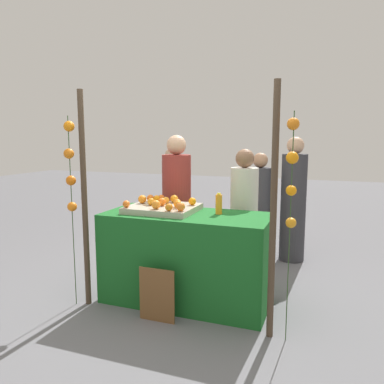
# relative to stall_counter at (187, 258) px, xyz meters

# --- Properties ---
(ground_plane) EXTENTS (24.00, 24.00, 0.00)m
(ground_plane) POSITION_rel_stall_counter_xyz_m (0.00, 0.00, -0.46)
(ground_plane) COLOR slate
(stall_counter) EXTENTS (1.67, 0.76, 0.92)m
(stall_counter) POSITION_rel_stall_counter_xyz_m (0.00, 0.00, 0.00)
(stall_counter) COLOR #196023
(stall_counter) RESTS_ON ground_plane
(orange_tray) EXTENTS (0.69, 0.59, 0.06)m
(orange_tray) POSITION_rel_stall_counter_xyz_m (-0.28, 0.03, 0.49)
(orange_tray) COLOR #B2AD99
(orange_tray) RESTS_ON stall_counter
(orange_0) EXTENTS (0.08, 0.08, 0.08)m
(orange_0) POSITION_rel_stall_counter_xyz_m (-0.41, 0.15, 0.56)
(orange_0) COLOR orange
(orange_0) RESTS_ON orange_tray
(orange_1) EXTENTS (0.07, 0.07, 0.07)m
(orange_1) POSITION_rel_stall_counter_xyz_m (-0.58, -0.20, 0.56)
(orange_1) COLOR orange
(orange_1) RESTS_ON orange_tray
(orange_2) EXTENTS (0.08, 0.08, 0.08)m
(orange_2) POSITION_rel_stall_counter_xyz_m (-0.11, 0.02, 0.56)
(orange_2) COLOR orange
(orange_2) RESTS_ON orange_tray
(orange_3) EXTENTS (0.08, 0.08, 0.08)m
(orange_3) POSITION_rel_stall_counter_xyz_m (-0.23, 0.23, 0.56)
(orange_3) COLOR orange
(orange_3) RESTS_ON orange_tray
(orange_4) EXTENTS (0.08, 0.08, 0.08)m
(orange_4) POSITION_rel_stall_counter_xyz_m (-0.08, -0.05, 0.56)
(orange_4) COLOR orange
(orange_4) RESTS_ON orange_tray
(orange_5) EXTENTS (0.08, 0.08, 0.08)m
(orange_5) POSITION_rel_stall_counter_xyz_m (-0.28, 0.01, 0.56)
(orange_5) COLOR orange
(orange_5) RESTS_ON orange_tray
(orange_6) EXTENTS (0.08, 0.08, 0.08)m
(orange_6) POSITION_rel_stall_counter_xyz_m (0.00, 0.16, 0.56)
(orange_6) COLOR orange
(orange_6) RESTS_ON orange_tray
(orange_7) EXTENTS (0.08, 0.08, 0.08)m
(orange_7) POSITION_rel_stall_counter_xyz_m (-0.51, 0.20, 0.56)
(orange_7) COLOR orange
(orange_7) RESTS_ON orange_tray
(orange_8) EXTENTS (0.08, 0.08, 0.08)m
(orange_8) POSITION_rel_stall_counter_xyz_m (-0.40, 0.00, 0.56)
(orange_8) COLOR orange
(orange_8) RESTS_ON orange_tray
(orange_9) EXTENTS (0.07, 0.07, 0.07)m
(orange_9) POSITION_rel_stall_counter_xyz_m (-0.10, -0.21, 0.56)
(orange_9) COLOR orange
(orange_9) RESTS_ON orange_tray
(orange_10) EXTENTS (0.07, 0.07, 0.07)m
(orange_10) POSITION_rel_stall_counter_xyz_m (-0.30, 0.15, 0.56)
(orange_10) COLOR orange
(orange_10) RESTS_ON orange_tray
(orange_11) EXTENTS (0.09, 0.09, 0.09)m
(orange_11) POSITION_rel_stall_counter_xyz_m (-0.26, -0.17, 0.56)
(orange_11) COLOR orange
(orange_11) RESTS_ON orange_tray
(orange_12) EXTENTS (0.08, 0.08, 0.08)m
(orange_12) POSITION_rel_stall_counter_xyz_m (-0.40, 0.26, 0.56)
(orange_12) COLOR orange
(orange_12) RESTS_ON orange_tray
(orange_13) EXTENTS (0.09, 0.09, 0.09)m
(orange_13) POSITION_rel_stall_counter_xyz_m (-0.54, 0.08, 0.56)
(orange_13) COLOR orange
(orange_13) RESTS_ON orange_tray
(orange_14) EXTENTS (0.09, 0.09, 0.09)m
(orange_14) POSITION_rel_stall_counter_xyz_m (0.01, -0.18, 0.56)
(orange_14) COLOR orange
(orange_14) RESTS_ON orange_tray
(juice_bottle) EXTENTS (0.07, 0.07, 0.21)m
(juice_bottle) POSITION_rel_stall_counter_xyz_m (0.31, 0.10, 0.56)
(juice_bottle) COLOR orange
(juice_bottle) RESTS_ON stall_counter
(chalkboard_sign) EXTENTS (0.35, 0.03, 0.52)m
(chalkboard_sign) POSITION_rel_stall_counter_xyz_m (-0.10, -0.51, -0.21)
(chalkboard_sign) COLOR brown
(chalkboard_sign) RESTS_ON ground_plane
(vendor_left) EXTENTS (0.34, 0.34, 1.71)m
(vendor_left) POSITION_rel_stall_counter_xyz_m (-0.37, 0.64, 0.33)
(vendor_left) COLOR maroon
(vendor_left) RESTS_ON ground_plane
(vendor_right) EXTENTS (0.31, 0.31, 1.55)m
(vendor_right) POSITION_rel_stall_counter_xyz_m (0.44, 0.66, 0.26)
(vendor_right) COLOR beige
(vendor_right) RESTS_ON ground_plane
(crowd_person_0) EXTENTS (0.30, 0.30, 1.48)m
(crowd_person_0) POSITION_rel_stall_counter_xyz_m (0.45, 1.54, 0.23)
(crowd_person_0) COLOR #333338
(crowd_person_0) RESTS_ON ground_plane
(crowd_person_1) EXTENTS (0.30, 0.30, 1.50)m
(crowd_person_1) POSITION_rel_stall_counter_xyz_m (-1.09, 2.13, 0.24)
(crowd_person_1) COLOR maroon
(crowd_person_1) RESTS_ON ground_plane
(crowd_person_2) EXTENTS (0.34, 0.34, 1.68)m
(crowd_person_2) POSITION_rel_stall_counter_xyz_m (0.88, 1.72, 0.33)
(crowd_person_2) COLOR #333338
(crowd_person_2) RESTS_ON ground_plane
(canopy_post_left) EXTENTS (0.06, 0.06, 2.13)m
(canopy_post_left) POSITION_rel_stall_counter_xyz_m (-0.92, -0.42, 0.61)
(canopy_post_left) COLOR #473828
(canopy_post_left) RESTS_ON ground_plane
(canopy_post_right) EXTENTS (0.06, 0.06, 2.13)m
(canopy_post_right) POSITION_rel_stall_counter_xyz_m (0.92, -0.42, 0.61)
(canopy_post_right) COLOR #473828
(canopy_post_right) RESTS_ON ground_plane
(garland_strand_left) EXTENTS (0.11, 0.11, 1.88)m
(garland_strand_left) POSITION_rel_stall_counter_xyz_m (-1.02, -0.47, 0.95)
(garland_strand_left) COLOR #2D4C23
(garland_strand_left) RESTS_ON ground_plane
(garland_strand_right) EXTENTS (0.10, 0.12, 1.88)m
(garland_strand_right) POSITION_rel_stall_counter_xyz_m (1.05, -0.44, 0.97)
(garland_strand_right) COLOR #2D4C23
(garland_strand_right) RESTS_ON ground_plane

